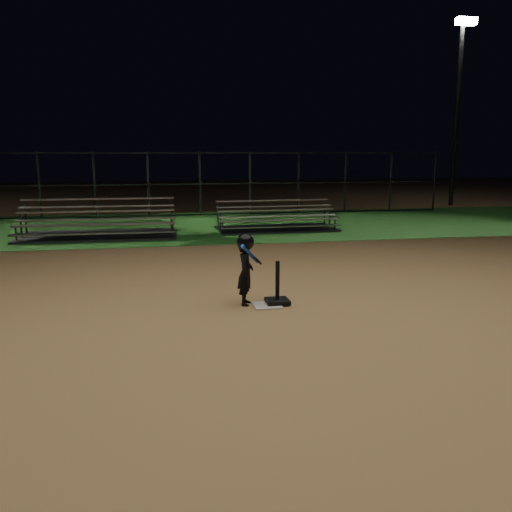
{
  "coord_description": "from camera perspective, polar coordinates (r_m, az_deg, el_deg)",
  "views": [
    {
      "loc": [
        -1.75,
        -8.36,
        2.5
      ],
      "look_at": [
        0.0,
        1.0,
        0.65
      ],
      "focal_mm": 37.78,
      "sensor_mm": 36.0,
      "label": 1
    }
  ],
  "objects": [
    {
      "name": "ground",
      "position": [
        8.9,
        1.19,
        -5.32
      ],
      "size": [
        80.0,
        80.0,
        0.0
      ],
      "primitive_type": "plane",
      "color": "#A87F4C",
      "rests_on": "ground"
    },
    {
      "name": "light_pole_right",
      "position": [
        27.16,
        20.66,
        15.48
      ],
      "size": [
        0.9,
        0.53,
        8.3
      ],
      "color": "#2D2D30",
      "rests_on": "ground"
    },
    {
      "name": "bleacher_left",
      "position": [
        16.68,
        -16.36,
        2.72
      ],
      "size": [
        4.54,
        2.25,
        1.11
      ],
      "rotation": [
        0.0,
        0.0,
        -0.01
      ],
      "color": "#A9A9AE",
      "rests_on": "ground"
    },
    {
      "name": "grass_strip",
      "position": [
        18.61,
        -5.1,
        3.25
      ],
      "size": [
        60.0,
        8.0,
        0.01
      ],
      "primitive_type": "cube",
      "color": "#1C531A",
      "rests_on": "ground"
    },
    {
      "name": "batting_tee",
      "position": [
        8.98,
        2.28,
        -4.2
      ],
      "size": [
        0.38,
        0.38,
        0.71
      ],
      "color": "black",
      "rests_on": "home_plate"
    },
    {
      "name": "home_plate",
      "position": [
        8.89,
        1.19,
        -5.25
      ],
      "size": [
        0.45,
        0.45,
        0.02
      ],
      "primitive_type": "cube",
      "color": "beige",
      "rests_on": "ground"
    },
    {
      "name": "child_batter",
      "position": [
        8.84,
        -1.11,
        -1.18
      ],
      "size": [
        0.46,
        0.59,
        1.2
      ],
      "rotation": [
        0.0,
        0.0,
        1.32
      ],
      "color": "black",
      "rests_on": "ground"
    },
    {
      "name": "backstop_fence",
      "position": [
        21.46,
        -5.95,
        7.6
      ],
      "size": [
        20.08,
        0.08,
        2.5
      ],
      "color": "#38383D",
      "rests_on": "ground"
    },
    {
      "name": "bleacher_right",
      "position": [
        17.5,
        2.17,
        3.41
      ],
      "size": [
        3.84,
        1.94,
        0.93
      ],
      "rotation": [
        0.0,
        0.0,
        0.02
      ],
      "color": "#B9B9BE",
      "rests_on": "ground"
    }
  ]
}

